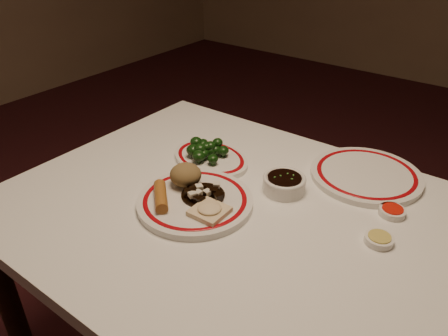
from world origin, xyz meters
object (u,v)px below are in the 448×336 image
rice_mound (186,175)px  fried_wonton (210,210)px  spring_roll (161,196)px  broccoli_pile (206,149)px  soy_bowl (284,184)px  main_plate (195,201)px  dining_table (243,240)px  broccoli_plate (211,158)px  stirfry_heap (202,193)px

rice_mound → fried_wonton: (0.13, -0.06, -0.02)m
spring_roll → broccoli_pile: (-0.06, 0.25, 0.01)m
soy_bowl → spring_roll: bearing=-129.7°
main_plate → spring_roll: spring_roll is taller
main_plate → dining_table: bearing=24.1°
rice_mound → fried_wonton: bearing=-25.9°
main_plate → broccoli_pile: bearing=121.7°
dining_table → broccoli_plate: broccoli_plate is taller
broccoli_plate → spring_roll: bearing=-79.6°
dining_table → soy_bowl: soy_bowl is taller
spring_roll → dining_table: bearing=-14.8°
broccoli_pile → soy_bowl: 0.26m
spring_roll → rice_mound: bearing=43.8°
rice_mound → stirfry_heap: size_ratio=0.70×
broccoli_pile → rice_mound: bearing=-70.0°
dining_table → broccoli_pile: (-0.23, 0.14, 0.13)m
dining_table → fried_wonton: (-0.05, -0.08, 0.12)m
rice_mound → broccoli_pile: bearing=110.0°
fried_wonton → broccoli_plate: 0.28m
stirfry_heap → spring_roll: bearing=-130.8°
dining_table → spring_roll: bearing=-147.8°
stirfry_heap → soy_bowl: 0.22m
stirfry_heap → broccoli_plate: bearing=122.6°
broccoli_plate → broccoli_pile: bearing=-144.8°
fried_wonton → broccoli_pile: bearing=130.5°
broccoli_pile → soy_bowl: size_ratio=1.18×
rice_mound → broccoli_plate: 0.17m
dining_table → broccoli_pile: size_ratio=9.25×
rice_mound → broccoli_plate: rice_mound is taller
broccoli_pile → soy_bowl: (0.26, -0.00, -0.02)m
main_plate → broccoli_plate: (-0.11, 0.20, -0.00)m
fried_wonton → stirfry_heap: 0.08m
main_plate → soy_bowl: 0.24m
main_plate → soy_bowl: size_ratio=3.25×
rice_mound → broccoli_pile: 0.16m
spring_roll → soy_bowl: spring_roll is taller
dining_table → broccoli_plate: bearing=146.4°
spring_roll → stirfry_heap: size_ratio=0.94×
stirfry_heap → fried_wonton: bearing=-36.6°
fried_wonton → soy_bowl: size_ratio=0.73×
rice_mound → fried_wonton: 0.14m
dining_table → fried_wonton: 0.15m
stirfry_heap → soy_bowl: size_ratio=1.07×
rice_mound → dining_table: bearing=4.7°
rice_mound → spring_roll: rice_mound is taller
stirfry_heap → broccoli_plate: (-0.11, 0.18, -0.02)m
fried_wonton → main_plate: bearing=158.8°
broccoli_plate → soy_bowl: size_ratio=2.51×
stirfry_heap → soy_bowl: stirfry_heap is taller
broccoli_plate → broccoli_pile: (-0.01, -0.01, 0.03)m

